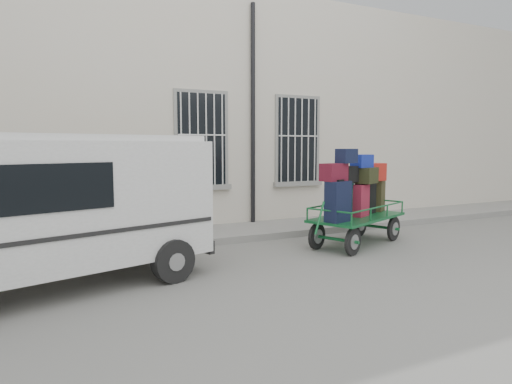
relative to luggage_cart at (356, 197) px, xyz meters
The scene contains 5 objects.
ground 2.23m from the luggage_cart, behind, with size 80.00×80.00×0.00m, color slate.
building 6.09m from the luggage_cart, 110.07° to the left, with size 24.00×5.15×6.00m.
sidewalk 3.04m from the luggage_cart, 133.11° to the left, with size 24.00×1.70×0.15m, color gray.
luggage_cart is the anchor object (origin of this frame).
van 5.86m from the luggage_cart, behind, with size 4.80×2.99×2.26m.
Camera 1 is at (-4.13, -7.50, 2.10)m, focal length 32.00 mm.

